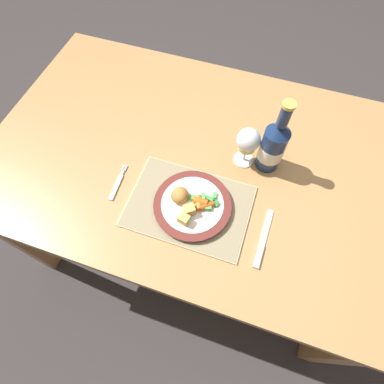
{
  "coord_description": "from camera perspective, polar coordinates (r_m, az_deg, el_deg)",
  "views": [
    {
      "loc": [
        0.17,
        -0.56,
        1.57
      ],
      "look_at": [
        0.03,
        -0.16,
        0.78
      ],
      "focal_mm": 28.0,
      "sensor_mm": 36.0,
      "label": 1
    }
  ],
  "objects": [
    {
      "name": "table_knife",
      "position": [
        0.9,
        13.21,
        -9.46
      ],
      "size": [
        0.02,
        0.19,
        0.01
      ],
      "color": "silver",
      "rests_on": "dining_table"
    },
    {
      "name": "roast_potatoes",
      "position": [
        0.87,
        -0.91,
        -4.15
      ],
      "size": [
        0.04,
        0.07,
        0.03
      ],
      "color": "#DBB256",
      "rests_on": "dinner_plate"
    },
    {
      "name": "placemat",
      "position": [
        0.92,
        -0.6,
        -2.64
      ],
      "size": [
        0.37,
        0.26,
        0.01
      ],
      "color": "#CCB789",
      "rests_on": "dining_table"
    },
    {
      "name": "bottle",
      "position": [
        0.95,
        15.2,
        8.55
      ],
      "size": [
        0.08,
        0.08,
        0.27
      ],
      "color": "navy",
      "rests_on": "dining_table"
    },
    {
      "name": "dining_table",
      "position": [
        1.09,
        1.13,
        4.39
      ],
      "size": [
        1.44,
        0.91,
        0.74
      ],
      "color": "#AD7F4C",
      "rests_on": "ground"
    },
    {
      "name": "green_beans_pile",
      "position": [
        0.89,
        2.4,
        -1.73
      ],
      "size": [
        0.1,
        0.07,
        0.02
      ],
      "color": "green",
      "rests_on": "dinner_plate"
    },
    {
      "name": "dinner_plate",
      "position": [
        0.9,
        0.08,
        -2.49
      ],
      "size": [
        0.24,
        0.24,
        0.02
      ],
      "color": "white",
      "rests_on": "placemat"
    },
    {
      "name": "breaded_croquettes",
      "position": [
        0.89,
        -2.17,
        -0.6
      ],
      "size": [
        0.07,
        0.07,
        0.04
      ],
      "color": "#B77F3D",
      "rests_on": "dinner_plate"
    },
    {
      "name": "fork",
      "position": [
        0.98,
        -14.06,
        1.37
      ],
      "size": [
        0.02,
        0.13,
        0.01
      ],
      "color": "silver",
      "rests_on": "dining_table"
    },
    {
      "name": "wine_glass",
      "position": [
        0.94,
        10.64,
        9.45
      ],
      "size": [
        0.07,
        0.07,
        0.15
      ],
      "color": "silver",
      "rests_on": "dining_table"
    },
    {
      "name": "glazed_carrots",
      "position": [
        0.89,
        1.8,
        -2.11
      ],
      "size": [
        0.07,
        0.05,
        0.02
      ],
      "color": "#CC5119",
      "rests_on": "dinner_plate"
    },
    {
      "name": "ground_plane",
      "position": [
        1.68,
        0.73,
        -7.71
      ],
      "size": [
        6.0,
        6.0,
        0.0
      ],
      "primitive_type": "plane",
      "color": "#383333"
    }
  ]
}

